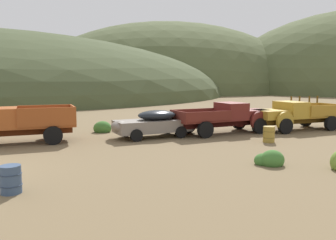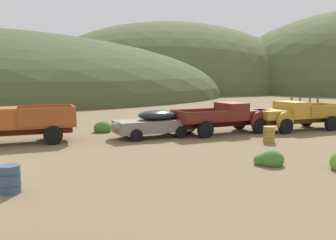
# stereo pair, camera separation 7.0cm
# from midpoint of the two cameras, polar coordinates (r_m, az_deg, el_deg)

# --- Properties ---
(hill_far_right) EXTENTS (75.64, 70.08, 36.74)m
(hill_far_right) POSITION_cam_midpoint_polar(r_m,az_deg,el_deg) (99.18, 0.10, 4.83)
(hill_far_right) COLOR #4C5633
(hill_far_right) RESTS_ON ground
(truck_oxide_orange) EXTENTS (6.09, 2.71, 1.91)m
(truck_oxide_orange) POSITION_cam_midpoint_polar(r_m,az_deg,el_deg) (19.85, -24.63, -0.69)
(truck_oxide_orange) COLOR #51220D
(truck_oxide_orange) RESTS_ON ground
(car_primer_gray) EXTENTS (4.80, 2.45, 1.57)m
(car_primer_gray) POSITION_cam_midpoint_polar(r_m,az_deg,el_deg) (20.07, -2.72, -0.57)
(car_primer_gray) COLOR slate
(car_primer_gray) RESTS_ON ground
(truck_oxblood) EXTENTS (6.52, 2.94, 1.89)m
(truck_oxblood) POSITION_cam_midpoint_polar(r_m,az_deg,el_deg) (22.11, 10.17, 0.47)
(truck_oxblood) COLOR black
(truck_oxblood) RESTS_ON ground
(truck_mustard) EXTENTS (6.19, 2.84, 2.16)m
(truck_mustard) POSITION_cam_midpoint_polar(r_m,az_deg,el_deg) (24.26, 19.63, 0.76)
(truck_mustard) COLOR #593D12
(truck_mustard) RESTS_ON ground
(oil_drum_by_truck) EXTENTS (0.65, 0.65, 0.84)m
(oil_drum_by_truck) POSITION_cam_midpoint_polar(r_m,az_deg,el_deg) (11.47, -24.19, -8.79)
(oil_drum_by_truck) COLOR #384C6B
(oil_drum_by_truck) RESTS_ON ground
(oil_drum_spare) EXTENTS (0.64, 0.64, 0.85)m
(oil_drum_spare) POSITION_cam_midpoint_polar(r_m,az_deg,el_deg) (19.37, 16.21, -2.26)
(oil_drum_spare) COLOR olive
(oil_drum_spare) RESTS_ON ground
(bush_between_trucks) EXTENTS (0.74, 0.77, 0.72)m
(bush_between_trucks) POSITION_cam_midpoint_polar(r_m,az_deg,el_deg) (28.88, 14.21, 0.24)
(bush_between_trucks) COLOR olive
(bush_between_trucks) RESTS_ON ground
(bush_near_barrel) EXTENTS (1.13, 1.12, 0.90)m
(bush_near_barrel) POSITION_cam_midpoint_polar(r_m,az_deg,el_deg) (22.65, -10.49, -1.34)
(bush_near_barrel) COLOR #3D702D
(bush_near_barrel) RESTS_ON ground
(bush_back_edge) EXTENTS (1.13, 1.05, 1.18)m
(bush_back_edge) POSITION_cam_midpoint_polar(r_m,az_deg,el_deg) (24.03, -19.62, -1.00)
(bush_back_edge) COLOR #3D702D
(bush_back_edge) RESTS_ON ground
(bush_front_left) EXTENTS (1.10, 0.99, 0.78)m
(bush_front_left) POSITION_cam_midpoint_polar(r_m,az_deg,el_deg) (14.38, 16.28, -6.29)
(bush_front_left) COLOR #3D702D
(bush_front_left) RESTS_ON ground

